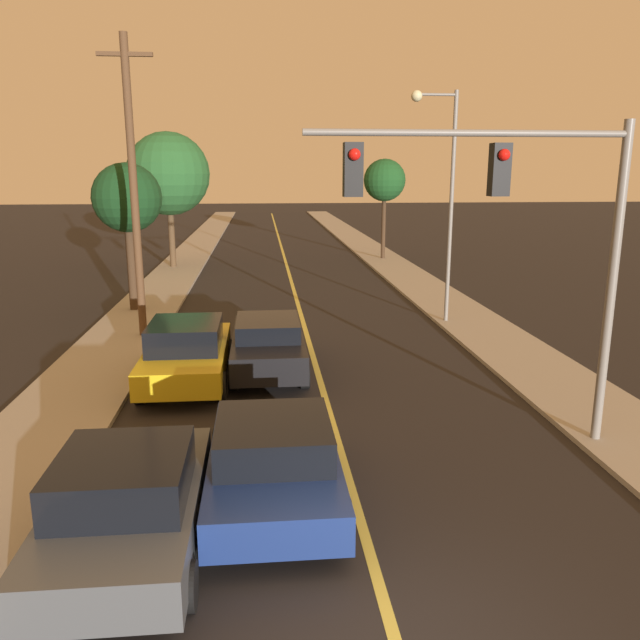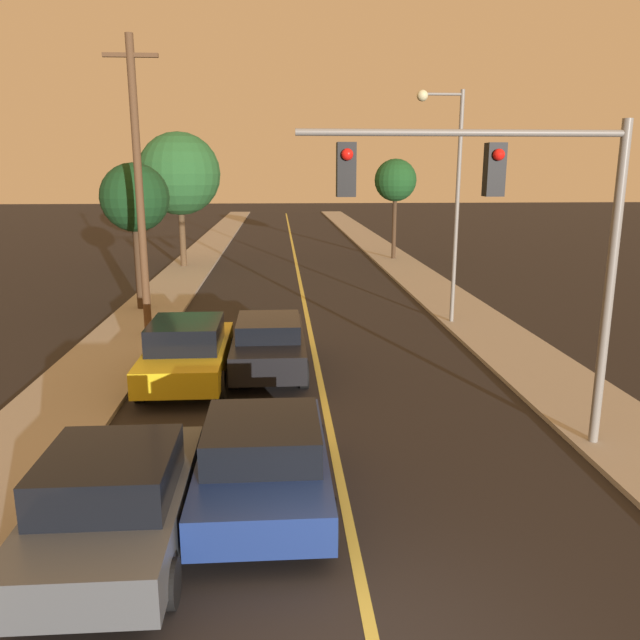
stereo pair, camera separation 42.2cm
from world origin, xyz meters
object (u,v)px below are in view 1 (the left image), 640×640
(streetlamp_right, at_px, (443,179))
(tree_left_near, at_px, (127,199))
(tree_left_far, at_px, (168,174))
(tree_right_near, at_px, (385,181))
(car_outer_lane_front, at_px, (127,503))
(car_near_lane_front, at_px, (274,459))
(car_near_lane_second, at_px, (268,343))
(utility_pole_left, at_px, (134,186))
(car_outer_lane_second, at_px, (187,352))
(traffic_signal_mast, at_px, (517,215))

(streetlamp_right, relative_size, tree_left_near, 1.41)
(tree_left_far, height_order, tree_right_near, tree_left_far)
(car_outer_lane_front, bearing_deg, car_near_lane_front, 29.24)
(car_near_lane_second, relative_size, tree_left_far, 0.64)
(utility_pole_left, height_order, tree_right_near, utility_pole_left)
(streetlamp_right, distance_m, tree_left_far, 17.59)
(car_near_lane_second, height_order, car_outer_lane_second, car_outer_lane_second)
(streetlamp_right, height_order, tree_right_near, streetlamp_right)
(car_outer_lane_front, height_order, streetlamp_right, streetlamp_right)
(car_outer_lane_second, distance_m, traffic_signal_mast, 8.60)
(streetlamp_right, bearing_deg, traffic_signal_mast, -98.79)
(car_near_lane_second, distance_m, tree_left_near, 9.78)
(traffic_signal_mast, xyz_separation_m, tree_left_near, (-9.33, 12.82, -0.23))
(streetlamp_right, distance_m, tree_right_near, 16.15)
(utility_pole_left, bearing_deg, tree_left_near, 104.50)
(car_near_lane_second, height_order, utility_pole_left, utility_pole_left)
(streetlamp_right, relative_size, tree_right_near, 1.32)
(utility_pole_left, relative_size, tree_left_near, 1.66)
(tree_left_near, distance_m, tree_right_near, 17.92)
(car_outer_lane_second, xyz_separation_m, tree_left_near, (-2.91, 8.40, 3.39))
(streetlamp_right, bearing_deg, utility_pole_left, -173.98)
(car_near_lane_second, relative_size, traffic_signal_mast, 0.76)
(traffic_signal_mast, distance_m, tree_left_far, 25.53)
(traffic_signal_mast, bearing_deg, utility_pole_left, 133.06)
(car_outer_lane_second, xyz_separation_m, streetlamp_right, (7.96, 5.51, 4.12))
(car_outer_lane_second, bearing_deg, streetlamp_right, 34.69)
(car_outer_lane_front, bearing_deg, tree_left_near, 100.53)
(car_near_lane_second, xyz_separation_m, car_outer_lane_second, (-2.03, -0.68, 0.03))
(tree_left_far, bearing_deg, streetlamp_right, -51.82)
(utility_pole_left, bearing_deg, car_near_lane_front, -69.66)
(tree_right_near, bearing_deg, streetlamp_right, -94.34)
(car_outer_lane_front, bearing_deg, tree_left_far, 96.25)
(car_outer_lane_second, height_order, tree_right_near, tree_right_near)
(car_near_lane_front, relative_size, car_outer_lane_second, 0.91)
(traffic_signal_mast, height_order, tree_left_near, traffic_signal_mast)
(utility_pole_left, xyz_separation_m, tree_left_far, (-1.02, 14.86, 0.29))
(car_outer_lane_second, bearing_deg, car_near_lane_second, 18.56)
(car_outer_lane_second, relative_size, tree_left_far, 0.65)
(tree_left_far, bearing_deg, car_near_lane_second, -75.16)
(car_near_lane_second, xyz_separation_m, utility_pole_left, (-3.92, 3.79, 3.98))
(tree_left_near, bearing_deg, car_outer_lane_second, -70.90)
(traffic_signal_mast, bearing_deg, tree_right_near, 83.95)
(traffic_signal_mast, distance_m, tree_left_near, 15.86)
(traffic_signal_mast, distance_m, tree_right_near, 26.19)
(streetlamp_right, distance_m, tree_left_near, 11.27)
(utility_pole_left, bearing_deg, tree_right_near, 57.14)
(car_near_lane_front, relative_size, tree_right_near, 0.73)
(car_near_lane_second, height_order, traffic_signal_mast, traffic_signal_mast)
(car_near_lane_second, distance_m, tree_right_near, 22.46)
(utility_pole_left, bearing_deg, car_outer_lane_front, -80.83)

